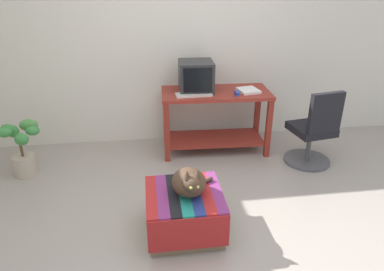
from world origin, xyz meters
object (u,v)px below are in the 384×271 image
at_px(desk, 215,111).
at_px(book, 248,90).
at_px(ottoman_with_blanket, 184,212).
at_px(stapler, 237,93).
at_px(tv_monitor, 196,77).
at_px(potted_plant, 22,149).
at_px(cat, 190,182).
at_px(keyboard, 194,95).
at_px(office_chair, 314,133).

height_order(desk, book, book).
xyz_separation_m(ottoman_with_blanket, stapler, (0.75, 1.32, 0.58)).
bearing_deg(book, tv_monitor, 160.24).
xyz_separation_m(tv_monitor, potted_plant, (-1.91, -0.37, -0.61)).
distance_m(ottoman_with_blanket, stapler, 1.62).
distance_m(book, stapler, 0.19).
relative_size(desk, cat, 3.36).
distance_m(desk, keyboard, 0.39).
distance_m(desk, potted_plant, 2.16).
relative_size(keyboard, potted_plant, 0.66).
xyz_separation_m(keyboard, office_chair, (1.29, -0.40, -0.37)).
distance_m(tv_monitor, book, 0.62).
bearing_deg(stapler, potted_plant, -174.35).
xyz_separation_m(tv_monitor, book, (0.60, -0.11, -0.15)).
bearing_deg(stapler, ottoman_with_blanket, -118.17).
height_order(desk, tv_monitor, tv_monitor).
xyz_separation_m(ottoman_with_blanket, potted_plant, (-1.59, 1.15, 0.11)).
bearing_deg(desk, cat, -106.17).
relative_size(tv_monitor, book, 1.64).
xyz_separation_m(desk, office_chair, (1.01, -0.51, -0.12)).
height_order(cat, stapler, stapler).
bearing_deg(keyboard, office_chair, -19.65).
xyz_separation_m(potted_plant, stapler, (2.34, 0.17, 0.46)).
bearing_deg(tv_monitor, desk, -9.66).
xyz_separation_m(cat, office_chair, (1.51, 0.98, -0.10)).
xyz_separation_m(potted_plant, office_chair, (3.14, -0.19, 0.08)).
relative_size(ottoman_with_blanket, potted_plant, 1.03).
xyz_separation_m(cat, stapler, (0.71, 1.34, 0.27)).
relative_size(desk, book, 5.25).
bearing_deg(ottoman_with_blanket, office_chair, 31.55).
xyz_separation_m(book, office_chair, (0.64, -0.46, -0.37)).
bearing_deg(book, stapler, -159.18).
bearing_deg(book, ottoman_with_blanket, -132.49).
relative_size(book, cat, 0.64).
distance_m(keyboard, office_chair, 1.40).
height_order(tv_monitor, office_chair, tv_monitor).
xyz_separation_m(tv_monitor, ottoman_with_blanket, (-0.32, -1.52, -0.72)).
bearing_deg(keyboard, stapler, -6.56).
xyz_separation_m(cat, potted_plant, (-1.63, 1.17, -0.19)).
height_order(desk, cat, desk).
height_order(book, potted_plant, book).
xyz_separation_m(desk, potted_plant, (-2.13, -0.32, -0.20)).
height_order(tv_monitor, keyboard, tv_monitor).
distance_m(desk, ottoman_with_blanket, 1.60).
bearing_deg(office_chair, cat, 23.29).
relative_size(desk, potted_plant, 2.11).
bearing_deg(keyboard, desk, 20.90).
distance_m(tv_monitor, stapler, 0.50).
bearing_deg(book, desk, 161.39).
height_order(keyboard, cat, keyboard).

